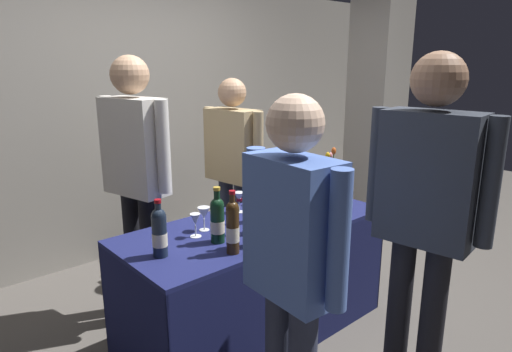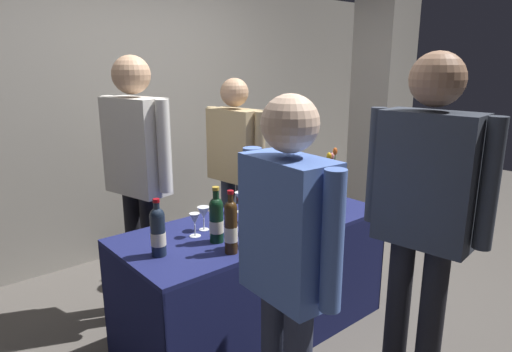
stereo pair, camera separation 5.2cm
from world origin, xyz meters
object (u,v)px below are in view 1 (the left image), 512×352
(concrete_pillar, at_px, (380,54))
(featured_wine_bottle, at_px, (250,222))
(tasting_table, at_px, (256,257))
(taster_foreground_right, at_px, (426,203))
(flower_vase, at_px, (329,185))
(wine_glass_near_vendor, at_px, (204,214))
(display_bottle_0, at_px, (258,200))
(wine_glass_near_taster, at_px, (195,220))
(wine_glass_mid, at_px, (239,198))
(vendor_presenter, at_px, (136,165))

(concrete_pillar, bearing_deg, featured_wine_bottle, -161.01)
(tasting_table, bearing_deg, taster_foreground_right, -77.84)
(flower_vase, distance_m, taster_foreground_right, 1.06)
(wine_glass_near_vendor, bearing_deg, taster_foreground_right, -64.35)
(concrete_pillar, height_order, display_bottle_0, concrete_pillar)
(wine_glass_near_taster, bearing_deg, concrete_pillar, 11.17)
(tasting_table, height_order, wine_glass_mid, wine_glass_mid)
(concrete_pillar, height_order, vendor_presenter, concrete_pillar)
(display_bottle_0, relative_size, wine_glass_near_vendor, 2.24)
(wine_glass_near_taster, relative_size, flower_vase, 0.34)
(flower_vase, relative_size, taster_foreground_right, 0.23)
(featured_wine_bottle, distance_m, wine_glass_near_taster, 0.34)
(flower_vase, bearing_deg, wine_glass_mid, 157.06)
(vendor_presenter, bearing_deg, wine_glass_mid, 31.98)
(wine_glass_near_vendor, distance_m, wine_glass_near_taster, 0.11)
(vendor_presenter, distance_m, taster_foreground_right, 1.79)
(vendor_presenter, bearing_deg, wine_glass_near_taster, -11.33)
(concrete_pillar, height_order, wine_glass_near_taster, concrete_pillar)
(wine_glass_near_vendor, distance_m, taster_foreground_right, 1.23)
(display_bottle_0, xyz_separation_m, wine_glass_mid, (0.02, 0.21, -0.04))
(featured_wine_bottle, relative_size, vendor_presenter, 0.19)
(display_bottle_0, distance_m, wine_glass_near_vendor, 0.36)
(featured_wine_bottle, distance_m, taster_foreground_right, 0.89)
(tasting_table, relative_size, featured_wine_bottle, 4.96)
(taster_foreground_right, bearing_deg, concrete_pillar, -57.74)
(wine_glass_mid, bearing_deg, concrete_pillar, 9.13)
(concrete_pillar, bearing_deg, wine_glass_near_vendor, -169.56)
(tasting_table, xyz_separation_m, display_bottle_0, (0.03, 0.01, 0.37))
(featured_wine_bottle, bearing_deg, wine_glass_near_vendor, 97.81)
(flower_vase, height_order, vendor_presenter, vendor_presenter)
(wine_glass_mid, bearing_deg, wine_glass_near_vendor, -162.56)
(wine_glass_near_taster, bearing_deg, wine_glass_mid, 19.73)
(featured_wine_bottle, distance_m, wine_glass_near_vendor, 0.37)
(vendor_presenter, bearing_deg, concrete_pillar, 72.68)
(display_bottle_0, height_order, taster_foreground_right, taster_foreground_right)
(flower_vase, xyz_separation_m, vendor_presenter, (-1.09, 0.73, 0.19))
(display_bottle_0, relative_size, wine_glass_mid, 2.33)
(concrete_pillar, relative_size, wine_glass_mid, 26.25)
(concrete_pillar, relative_size, wine_glass_near_taster, 26.19)
(wine_glass_near_taster, distance_m, taster_foreground_right, 1.23)
(wine_glass_mid, relative_size, vendor_presenter, 0.08)
(featured_wine_bottle, xyz_separation_m, taster_foreground_right, (0.47, -0.73, 0.18))
(concrete_pillar, distance_m, wine_glass_mid, 2.23)
(flower_vase, height_order, taster_foreground_right, taster_foreground_right)
(tasting_table, bearing_deg, wine_glass_near_vendor, 160.57)
(display_bottle_0, xyz_separation_m, flower_vase, (0.63, -0.05, -0.01))
(featured_wine_bottle, xyz_separation_m, wine_glass_near_vendor, (-0.05, 0.36, -0.04))
(vendor_presenter, relative_size, taster_foreground_right, 1.00)
(tasting_table, height_order, wine_glass_near_vendor, wine_glass_near_vendor)
(tasting_table, xyz_separation_m, wine_glass_mid, (0.05, 0.22, 0.33))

